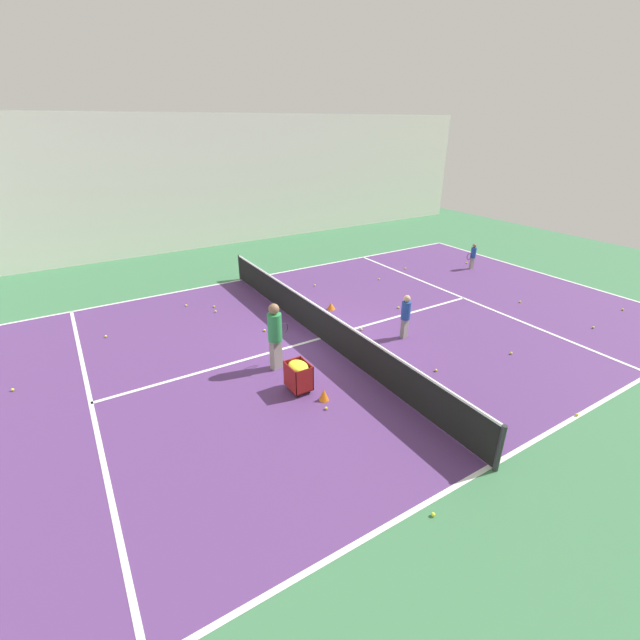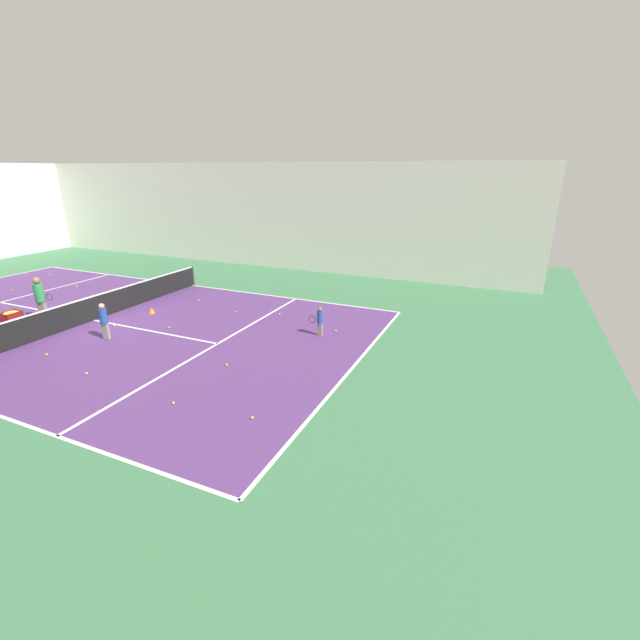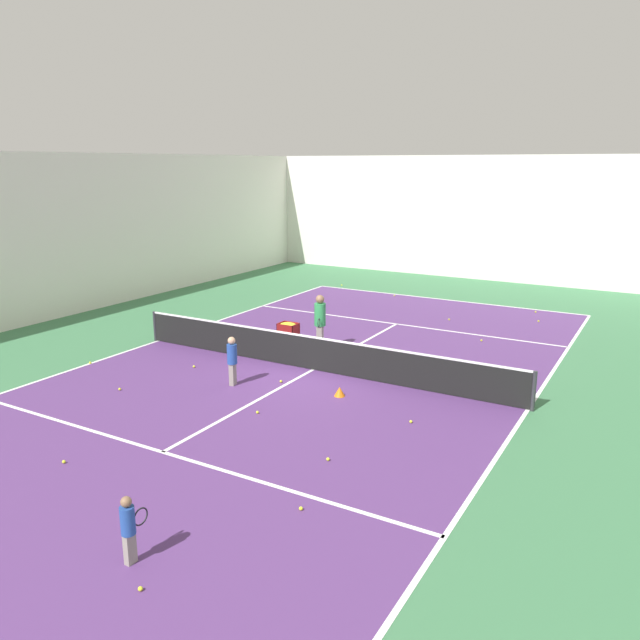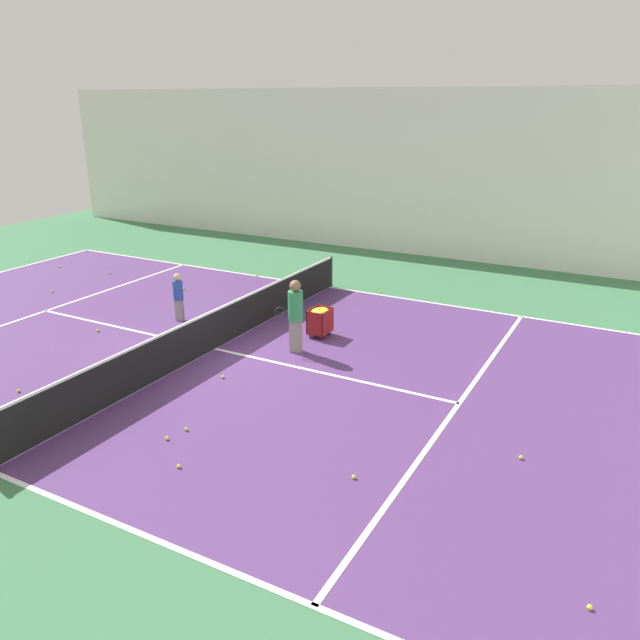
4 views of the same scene
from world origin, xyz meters
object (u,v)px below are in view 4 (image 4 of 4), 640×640
child_midcourt (178,294)px  ball_cart (320,317)px  training_cone_0 (121,356)px  tennis_net (214,329)px  coach_at_net (295,311)px  training_cone_1 (322,321)px

child_midcourt → ball_cart: (-0.78, 3.94, -0.24)m
ball_cart → training_cone_0: 4.89m
tennis_net → coach_at_net: (-0.80, 1.79, 0.50)m
tennis_net → training_cone_1: 3.06m
coach_at_net → training_cone_0: size_ratio=6.35×
coach_at_net → training_cone_0: bearing=20.6°
coach_at_net → ball_cart: (-1.19, 0.01, -0.50)m
ball_cart → training_cone_1: size_ratio=2.59×
child_midcourt → training_cone_0: bearing=-88.9°
tennis_net → child_midcourt: size_ratio=9.25×
tennis_net → child_midcourt: 2.46m
training_cone_1 → child_midcourt: bearing=-68.7°
tennis_net → ball_cart: (-1.99, 1.81, 0.00)m
training_cone_0 → ball_cart: bearing=138.2°
training_cone_1 → training_cone_0: bearing=-34.7°
tennis_net → training_cone_0: tennis_net is taller
training_cone_1 → ball_cart: bearing=25.1°
ball_cart → training_cone_0: size_ratio=2.64×
training_cone_0 → training_cone_1: training_cone_1 is taller
child_midcourt → training_cone_0: (2.85, 0.69, -0.64)m
child_midcourt → coach_at_net: bearing=-18.5°
tennis_net → training_cone_0: size_ratio=43.80×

